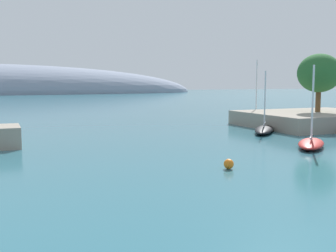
{
  "coord_description": "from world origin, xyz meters",
  "views": [
    {
      "loc": [
        -15.25,
        -7.74,
        6.17
      ],
      "look_at": [
        0.84,
        29.87,
        1.77
      ],
      "focal_mm": 43.58,
      "sensor_mm": 36.0,
      "label": 1
    }
  ],
  "objects": [
    {
      "name": "sailboat_black_near_shore",
      "position": [
        15.14,
        33.25,
        0.44
      ],
      "size": [
        7.06,
        7.71,
        7.55
      ],
      "rotation": [
        0.0,
        0.0,
        4.0
      ],
      "color": "black",
      "rests_on": "water"
    },
    {
      "name": "shore_outcrop",
      "position": [
        26.43,
        36.76,
        1.0
      ],
      "size": [
        19.07,
        15.24,
        2.01
      ],
      "primitive_type": "cube",
      "color": "gray",
      "rests_on": "ground"
    },
    {
      "name": "sailboat_red_end_of_line",
      "position": [
        12.3,
        22.08,
        0.45
      ],
      "size": [
        6.52,
        6.4,
        7.79
      ],
      "rotation": [
        0.0,
        0.0,
        0.77
      ],
      "color": "red",
      "rests_on": "water"
    },
    {
      "name": "tree_clump_shore",
      "position": [
        26.76,
        36.67,
        7.42
      ],
      "size": [
        5.98,
        5.98,
        8.14
      ],
      "color": "brown",
      "rests_on": "shore_outcrop"
    },
    {
      "name": "mooring_buoy_orange",
      "position": [
        0.0,
        16.86,
        0.36
      ],
      "size": [
        0.73,
        0.73,
        0.73
      ],
      "primitive_type": "sphere",
      "color": "orange",
      "rests_on": "water"
    },
    {
      "name": "sailboat_sand_mid_mooring",
      "position": [
        22.31,
        45.14,
        0.58
      ],
      "size": [
        2.06,
        7.72,
        9.63
      ],
      "rotation": [
        0.0,
        0.0,
        4.69
      ],
      "color": "#C6B284",
      "rests_on": "water"
    }
  ]
}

